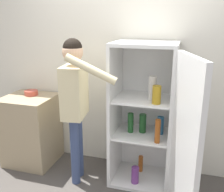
{
  "coord_description": "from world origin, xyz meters",
  "views": [
    {
      "loc": [
        0.7,
        -2.02,
        1.84
      ],
      "look_at": [
        -0.1,
        0.65,
        0.99
      ],
      "focal_mm": 42.0,
      "sensor_mm": 36.0,
      "label": 1
    }
  ],
  "objects": [
    {
      "name": "person",
      "position": [
        -0.45,
        0.44,
        1.05
      ],
      "size": [
        0.66,
        0.51,
        1.63
      ],
      "color": "#384770",
      "rests_on": "ground_plane"
    },
    {
      "name": "bowl",
      "position": [
        -1.19,
        0.72,
        0.92
      ],
      "size": [
        0.17,
        0.17,
        0.06
      ],
      "color": "#B24738",
      "rests_on": "counter"
    },
    {
      "name": "refrigerator",
      "position": [
        0.37,
        0.56,
        0.79
      ],
      "size": [
        0.93,
        1.19,
        1.59
      ],
      "color": "white",
      "rests_on": "ground_plane"
    },
    {
      "name": "counter",
      "position": [
        -1.19,
        0.64,
        0.44
      ],
      "size": [
        0.61,
        0.57,
        0.89
      ],
      "color": "tan",
      "rests_on": "ground_plane"
    },
    {
      "name": "wall_back",
      "position": [
        0.0,
        0.98,
        1.27
      ],
      "size": [
        7.0,
        0.06,
        2.55
      ],
      "color": "silver",
      "rests_on": "ground_plane"
    }
  ]
}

